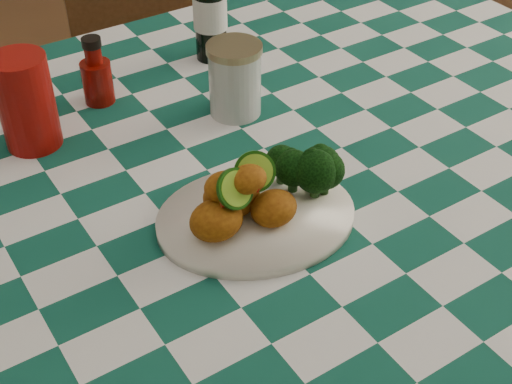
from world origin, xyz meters
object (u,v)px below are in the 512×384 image
red_tumbler (26,102)px  ketchup_bottle (96,70)px  beer_bottle (210,2)px  wooden_chair_right (173,90)px  dining_table (216,339)px  plate (256,218)px  fried_chicken_pile (245,193)px  mason_jar (235,80)px

red_tumbler → ketchup_bottle: 0.15m
beer_bottle → wooden_chair_right: (0.10, 0.40, -0.41)m
dining_table → beer_bottle: bearing=58.5°
ketchup_bottle → beer_bottle: size_ratio=0.54×
plate → beer_bottle: (0.19, 0.44, 0.10)m
red_tumbler → beer_bottle: 0.39m
fried_chicken_pile → mason_jar: (0.14, 0.25, 0.00)m
fried_chicken_pile → mason_jar: mason_jar is taller
wooden_chair_right → red_tumbler: bearing=-120.0°
ketchup_bottle → red_tumbler: bearing=-155.9°
dining_table → ketchup_bottle: ketchup_bottle is taller
fried_chicken_pile → beer_bottle: (0.20, 0.44, 0.05)m
mason_jar → red_tumbler: bearing=163.1°
ketchup_bottle → beer_bottle: (0.24, 0.03, 0.05)m
red_tumbler → beer_bottle: (0.37, 0.09, 0.03)m
dining_table → wooden_chair_right: (0.29, 0.70, 0.09)m
ketchup_bottle → fried_chicken_pile: bearing=-85.3°
red_tumbler → ketchup_bottle: (0.14, 0.06, -0.02)m
ketchup_bottle → wooden_chair_right: size_ratio=0.12×
mason_jar → wooden_chair_right: wooden_chair_right is taller
ketchup_bottle → mason_jar: size_ratio=0.96×
wooden_chair_right → fried_chicken_pile: bearing=-95.8°
fried_chicken_pile → wooden_chair_right: size_ratio=0.14×
mason_jar → wooden_chair_right: (0.17, 0.58, -0.37)m
plate → mason_jar: bearing=63.9°
fried_chicken_pile → dining_table: bearing=81.5°
fried_chicken_pile → wooden_chair_right: 0.96m
ketchup_bottle → dining_table: bearing=-78.4°
wooden_chair_right → dining_table: bearing=-97.9°
dining_table → red_tumbler: 0.55m
beer_bottle → plate: bearing=-113.1°
plate → red_tumbler: red_tumbler is taller
red_tumbler → ketchup_bottle: red_tumbler is taller
fried_chicken_pile → red_tumbler: bearing=116.0°
dining_table → fried_chicken_pile: (-0.02, -0.14, 0.45)m
dining_table → beer_bottle: (0.18, 0.30, 0.50)m
ketchup_bottle → mason_jar: bearing=-41.6°
mason_jar → plate: bearing=-116.1°
plate → fried_chicken_pile: bearing=180.0°
fried_chicken_pile → ketchup_bottle: bearing=94.7°
fried_chicken_pile → beer_bottle: 0.49m
dining_table → beer_bottle: 0.61m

